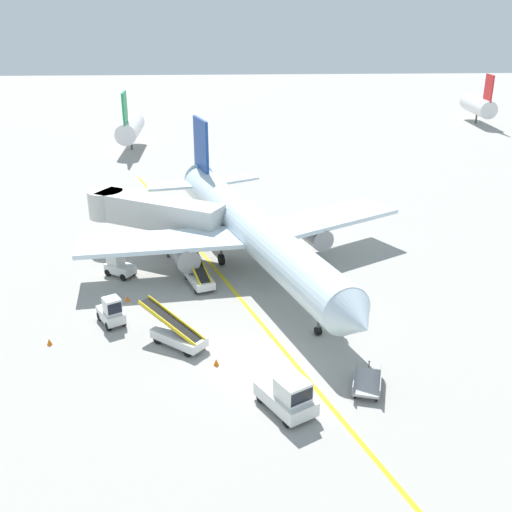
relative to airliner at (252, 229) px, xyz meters
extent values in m
plane|color=#9E9B93|center=(-0.22, -14.48, -3.42)|extent=(300.00, 300.00, 0.00)
cube|color=yellow|center=(0.18, -9.48, -3.41)|extent=(26.74, 75.60, 0.01)
cylinder|color=silver|center=(0.18, -0.51, 0.03)|extent=(13.04, 29.40, 3.30)
cone|color=silver|center=(5.54, -15.80, 0.03)|extent=(3.85, 3.33, 3.23)
cone|color=silver|center=(-5.24, 14.96, 0.43)|extent=(3.88, 3.68, 3.14)
cube|color=silver|center=(6.75, 3.38, -0.37)|extent=(13.39, 10.52, 0.36)
cylinder|color=gray|center=(5.54, 1.89, -1.37)|extent=(2.85, 3.65, 1.90)
cube|color=silver|center=(-7.38, -1.58, -0.37)|extent=(13.45, 6.02, 0.36)
cylinder|color=gray|center=(-5.51, -1.98, -1.37)|extent=(2.85, 3.65, 1.90)
cube|color=navy|center=(-4.45, 12.70, 4.08)|extent=(1.59, 3.87, 5.20)
cube|color=silver|center=(-1.49, 13.31, 0.43)|extent=(5.63, 4.34, 0.24)
cube|color=silver|center=(-7.15, 11.33, 0.43)|extent=(5.53, 3.18, 0.24)
cylinder|color=#4C4C51|center=(3.98, -11.37, -1.86)|extent=(0.20, 0.20, 3.12)
cylinder|color=black|center=(3.98, -11.37, -3.14)|extent=(0.52, 0.64, 0.56)
cylinder|color=#4C4C51|center=(1.59, 2.10, -1.86)|extent=(0.20, 0.20, 3.12)
cylinder|color=black|center=(1.59, 2.10, -2.94)|extent=(0.65, 1.02, 0.96)
cylinder|color=#4C4C51|center=(-2.56, 0.65, -1.86)|extent=(0.20, 0.20, 3.12)
cylinder|color=black|center=(-2.56, 0.65, -2.94)|extent=(0.65, 1.02, 0.96)
cube|color=black|center=(4.88, -13.92, 0.38)|extent=(2.98, 1.87, 0.60)
cube|color=beige|center=(-7.97, 3.94, 0.18)|extent=(11.78, 8.04, 2.50)
cylinder|color=beige|center=(-12.97, 6.67, 0.18)|extent=(3.20, 3.20, 2.50)
cylinder|color=#59595B|center=(-6.39, 3.08, -2.24)|extent=(0.56, 0.56, 2.35)
cube|color=#333338|center=(-6.39, 3.08, -3.17)|extent=(1.80, 1.40, 0.50)
cube|color=silver|center=(1.06, -19.32, -2.72)|extent=(3.46, 4.07, 0.80)
cube|color=silver|center=(1.38, -19.86, -1.77)|extent=(2.13, 2.17, 1.10)
cube|color=black|center=(1.77, -20.53, -1.77)|extent=(1.27, 0.79, 0.77)
cylinder|color=black|center=(2.39, -20.00, -3.12)|extent=(0.49, 0.63, 0.60)
cylinder|color=black|center=(1.00, -20.81, -3.12)|extent=(0.49, 0.63, 0.60)
cylinder|color=black|center=(1.12, -17.82, -3.12)|extent=(0.49, 0.63, 0.60)
cylinder|color=black|center=(-0.28, -18.64, -3.12)|extent=(0.49, 0.63, 0.60)
cube|color=silver|center=(-10.16, -9.09, -2.77)|extent=(2.33, 2.73, 0.70)
cube|color=silver|center=(-9.95, -9.46, -1.87)|extent=(1.44, 1.46, 1.10)
cube|color=black|center=(-9.69, -9.90, -1.87)|extent=(0.88, 0.56, 0.77)
cylinder|color=black|center=(-9.26, -9.54, -3.12)|extent=(0.49, 0.63, 0.60)
cylinder|color=black|center=(-10.22, -10.10, -3.12)|extent=(0.49, 0.63, 0.60)
cylinder|color=black|center=(-10.10, -8.09, -3.12)|extent=(0.49, 0.63, 0.60)
cylinder|color=black|center=(-11.06, -8.64, -3.12)|extent=(0.49, 0.63, 0.60)
cube|color=silver|center=(-10.73, -1.24, -2.77)|extent=(2.72, 2.42, 0.70)
cube|color=silver|center=(-11.08, -1.00, -1.87)|extent=(1.48, 1.47, 1.10)
cube|color=black|center=(-11.51, -0.71, -1.87)|extent=(0.61, 0.85, 0.77)
cylinder|color=black|center=(-11.74, -1.22, -3.12)|extent=(0.62, 0.52, 0.60)
cylinder|color=black|center=(-11.12, -0.31, -3.12)|extent=(0.62, 0.52, 0.60)
cylinder|color=black|center=(-10.34, -2.16, -3.12)|extent=(0.62, 0.52, 0.60)
cylinder|color=black|center=(-9.73, -1.25, -3.12)|extent=(0.62, 0.52, 0.60)
cube|color=silver|center=(-4.28, -3.29, -2.82)|extent=(2.68, 4.08, 0.60)
cylinder|color=black|center=(-5.32, -2.24, -3.12)|extent=(0.41, 0.64, 0.60)
cylinder|color=black|center=(-4.12, -1.82, -3.12)|extent=(0.41, 0.64, 0.60)
cylinder|color=black|center=(-4.44, -4.75, -3.12)|extent=(0.41, 0.64, 0.60)
cylinder|color=black|center=(-3.24, -4.33, -3.12)|extent=(0.41, 0.64, 0.60)
cube|color=black|center=(-4.48, -2.72, -1.87)|extent=(2.51, 5.01, 1.76)
cube|color=yellow|center=(-4.90, -2.87, -1.75)|extent=(1.74, 4.76, 1.84)
cube|color=yellow|center=(-4.06, -2.57, -1.75)|extent=(1.74, 4.76, 1.84)
cube|color=silver|center=(-5.25, -12.34, -2.82)|extent=(3.89, 3.56, 0.60)
cylinder|color=black|center=(-6.69, -12.00, -3.12)|extent=(0.60, 0.55, 0.60)
cylinder|color=black|center=(-5.88, -11.01, -3.12)|extent=(0.60, 0.55, 0.60)
cylinder|color=black|center=(-4.62, -13.67, -3.12)|extent=(0.60, 0.55, 0.60)
cylinder|color=black|center=(-3.82, -12.69, -3.12)|extent=(0.60, 0.55, 0.60)
cube|color=black|center=(-5.72, -11.96, -1.87)|extent=(4.44, 3.85, 1.76)
cube|color=yellow|center=(-6.00, -12.31, -1.75)|extent=(3.94, 3.23, 1.84)
cube|color=yellow|center=(-5.43, -11.61, -1.75)|extent=(3.94, 3.23, 1.84)
cube|color=#A5A5A8|center=(5.94, -17.68, -2.98)|extent=(2.19, 3.10, 0.16)
cube|color=#4C4C51|center=(6.44, -15.90, -3.00)|extent=(0.32, 0.89, 0.08)
cylinder|color=#4C4C51|center=(6.56, -15.46, -3.00)|extent=(0.12, 0.12, 0.05)
cube|color=gray|center=(5.22, -17.48, -2.73)|extent=(0.81, 2.71, 0.50)
cube|color=gray|center=(6.67, -17.88, -2.73)|extent=(0.81, 2.71, 0.50)
cylinder|color=black|center=(5.65, -16.51, -3.24)|extent=(0.21, 0.38, 0.36)
cylinder|color=black|center=(6.80, -16.83, -3.24)|extent=(0.21, 0.38, 0.36)
cylinder|color=black|center=(5.08, -18.53, -3.24)|extent=(0.21, 0.38, 0.36)
cylinder|color=black|center=(6.24, -18.85, -3.24)|extent=(0.21, 0.38, 0.36)
cylinder|color=#26262D|center=(5.49, -11.39, -2.99)|extent=(0.24, 0.24, 0.85)
cube|color=orange|center=(5.49, -11.39, -2.29)|extent=(0.36, 0.22, 0.56)
sphere|color=beige|center=(5.49, -11.39, -1.90)|extent=(0.20, 0.20, 0.20)
sphere|color=yellow|center=(5.49, -11.39, -1.84)|extent=(0.24, 0.24, 0.24)
cylinder|color=#26262D|center=(4.27, -7.39, -2.99)|extent=(0.24, 0.24, 0.85)
cube|color=green|center=(4.27, -7.39, -2.29)|extent=(0.36, 0.22, 0.56)
sphere|color=tan|center=(4.27, -7.39, -1.90)|extent=(0.20, 0.20, 0.20)
sphere|color=yellow|center=(4.27, -7.39, -1.84)|extent=(0.24, 0.24, 0.24)
cone|color=orange|center=(-2.81, -14.77, -3.20)|extent=(0.36, 0.36, 0.44)
cone|color=orange|center=(-9.53, -5.80, -3.20)|extent=(0.36, 0.36, 0.44)
cone|color=orange|center=(-13.73, -11.83, -3.20)|extent=(0.36, 0.36, 0.44)
cylinder|color=silver|center=(-15.98, 43.61, -0.32)|extent=(3.00, 10.00, 3.00)
cylinder|color=#3F3F3F|center=(-15.98, 43.61, -2.62)|extent=(0.30, 0.30, 1.60)
cube|color=#198C4C|center=(-15.98, 40.11, 3.18)|extent=(0.24, 3.20, 4.40)
cylinder|color=silver|center=(42.37, 60.90, -0.32)|extent=(3.00, 10.00, 3.00)
cylinder|color=#3F3F3F|center=(42.37, 60.90, -2.62)|extent=(0.30, 0.30, 1.60)
cube|color=red|center=(42.37, 57.40, 3.18)|extent=(0.24, 3.20, 4.40)
camera|label=1|loc=(-1.89, -47.25, 17.68)|focal=43.28mm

